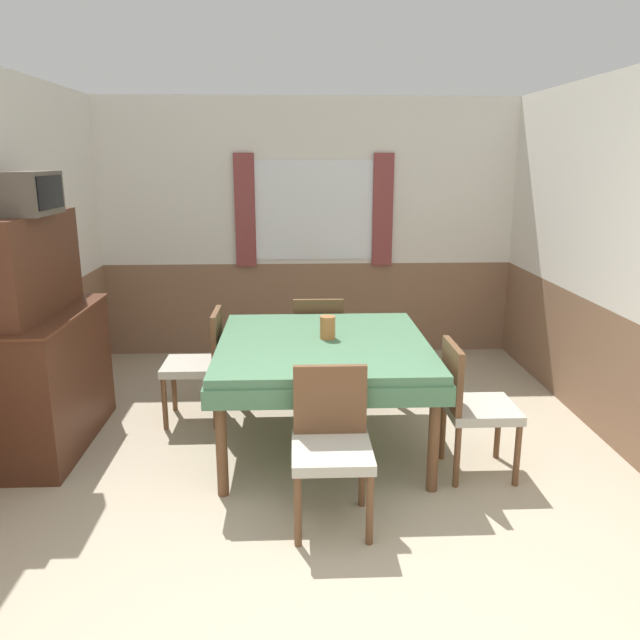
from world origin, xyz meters
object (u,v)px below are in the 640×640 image
(chair_head_near, at_px, (331,440))
(sideboard, at_px, (49,351))
(dining_table, at_px, (323,355))
(chair_left_far, at_px, (200,360))
(vase, at_px, (328,327))
(chair_head_window, at_px, (318,340))
(chair_right_near, at_px, (471,402))
(tv, at_px, (28,193))

(chair_head_near, xyz_separation_m, sideboard, (-1.92, 1.06, 0.21))
(dining_table, relative_size, sideboard, 0.96)
(chair_left_far, bearing_deg, vase, -113.21)
(sideboard, bearing_deg, chair_head_near, -28.91)
(chair_head_window, relative_size, vase, 5.45)
(chair_right_near, height_order, tv, tv)
(sideboard, distance_m, tv, 1.09)
(chair_left_far, height_order, sideboard, sideboard)
(chair_head_near, xyz_separation_m, chair_left_far, (-0.93, 1.46, 0.00))
(chair_left_far, height_order, chair_right_near, same)
(chair_head_window, relative_size, chair_head_near, 1.00)
(chair_head_near, bearing_deg, sideboard, -28.91)
(chair_head_window, height_order, vase, vase)
(sideboard, relative_size, vase, 10.24)
(dining_table, distance_m, chair_head_near, 1.00)
(tv, bearing_deg, chair_right_near, -9.08)
(chair_head_window, xyz_separation_m, sideboard, (-1.92, -0.91, 0.21))
(dining_table, height_order, chair_left_far, chair_left_far)
(chair_head_near, xyz_separation_m, vase, (0.04, 1.04, 0.37))
(vase, bearing_deg, dining_table, -120.90)
(chair_head_window, height_order, tv, tv)
(tv, relative_size, vase, 3.15)
(chair_left_far, bearing_deg, dining_table, -116.93)
(vase, bearing_deg, sideboard, 179.62)
(chair_right_near, bearing_deg, sideboard, -100.83)
(chair_right_near, height_order, sideboard, sideboard)
(sideboard, bearing_deg, dining_table, -2.15)
(chair_head_near, relative_size, sideboard, 0.53)
(dining_table, height_order, tv, tv)
(dining_table, relative_size, tv, 3.13)
(dining_table, distance_m, chair_head_window, 1.00)
(chair_head_near, relative_size, tv, 1.73)
(tv, bearing_deg, chair_head_window, 27.98)
(chair_left_far, relative_size, tv, 1.73)
(chair_left_far, xyz_separation_m, vase, (0.97, -0.41, 0.37))
(chair_head_window, distance_m, vase, 1.00)
(chair_head_near, xyz_separation_m, tv, (-1.90, 0.96, 1.30))
(dining_table, bearing_deg, vase, 59.10)
(sideboard, relative_size, tv, 3.25)
(dining_table, xyz_separation_m, chair_head_near, (-0.00, -0.99, -0.18))
(chair_head_window, distance_m, chair_right_near, 1.73)
(chair_head_window, xyz_separation_m, chair_right_near, (0.93, -1.46, 0.00))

